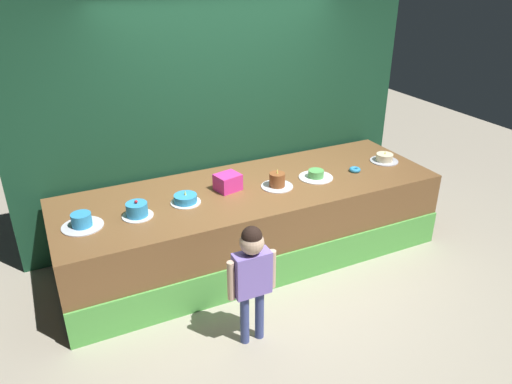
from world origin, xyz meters
The scene contains 12 objects.
ground_plane centered at (0.00, 0.00, 0.00)m, with size 12.00×12.00×0.00m, color #ADA38E.
stage_platform centered at (0.00, 0.61, 0.39)m, with size 3.80×1.26×0.78m.
curtain_backdrop centered at (0.00, 1.34, 1.54)m, with size 4.37×0.08×3.08m, color #19472D.
child_figure centered at (-0.54, -0.53, 0.68)m, with size 0.41×0.19×1.06m.
pink_box centered at (-0.23, 0.66, 0.86)m, with size 0.23×0.19×0.16m, color #F0359B.
donut centered at (1.15, 0.49, 0.80)m, with size 0.12×0.12×0.04m, color #3399D8.
cake_far_left centered at (-1.61, 0.53, 0.83)m, with size 0.35×0.35×0.12m.
cake_left centered at (-1.15, 0.51, 0.84)m, with size 0.27×0.27×0.16m.
cake_center_left centered at (-0.69, 0.57, 0.82)m, with size 0.28×0.28×0.13m.
cake_center_right centered at (0.23, 0.51, 0.84)m, with size 0.32×0.32×0.20m.
cake_right centered at (0.69, 0.53, 0.81)m, with size 0.35×0.35×0.08m.
cake_far_right centered at (1.61, 0.58, 0.82)m, with size 0.31×0.31×0.12m.
Camera 1 is at (-1.85, -3.31, 2.83)m, focal length 34.11 mm.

